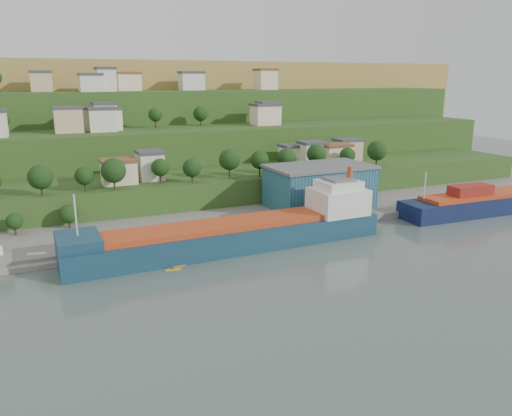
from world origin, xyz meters
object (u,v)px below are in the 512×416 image
cargo_ship_near (240,235)px  kayak_orange (180,265)px  warehouse (319,186)px  cargo_ship_far (502,201)px

cargo_ship_near → kayak_orange: cargo_ship_near is taller
cargo_ship_near → warehouse: 40.06m
cargo_ship_far → kayak_orange: size_ratio=22.54×
cargo_ship_near → kayak_orange: bearing=-161.0°
cargo_ship_far → cargo_ship_near: bearing=-178.2°
cargo_ship_far → warehouse: cargo_ship_far is taller
cargo_ship_far → warehouse: (-54.12, 20.00, 5.58)m
cargo_ship_far → kayak_orange: 105.25m
cargo_ship_far → kayak_orange: (-105.01, -6.69, -2.64)m
kayak_orange → cargo_ship_far: bearing=0.2°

